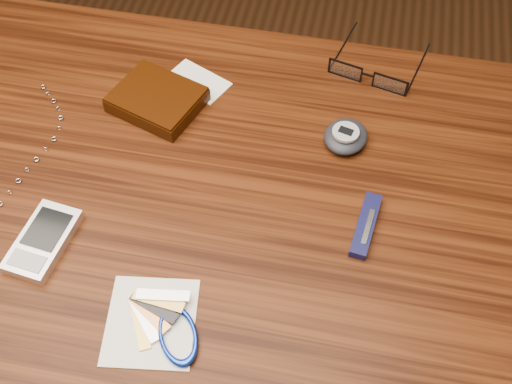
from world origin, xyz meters
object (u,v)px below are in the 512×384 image
(wallet_and_card, at_px, (158,99))
(pda_phone, at_px, (43,241))
(desk, at_px, (195,247))
(eyeglasses, at_px, (369,74))
(pedometer, at_px, (346,136))
(notepad_keys, at_px, (164,326))
(pocket_knife, at_px, (366,225))

(wallet_and_card, bearing_deg, pda_phone, -105.51)
(desk, height_order, wallet_and_card, wallet_and_card)
(eyeglasses, bearing_deg, wallet_and_card, -159.07)
(pedometer, bearing_deg, desk, -141.61)
(desk, xyz_separation_m, notepad_keys, (0.02, -0.17, 0.11))
(desk, distance_m, pocket_knife, 0.25)
(eyeglasses, relative_size, pda_phone, 1.37)
(desk, bearing_deg, pedometer, 38.39)
(wallet_and_card, height_order, pocket_knife, wallet_and_card)
(wallet_and_card, bearing_deg, eyeglasses, 20.93)
(wallet_and_card, distance_m, pda_phone, 0.26)
(pda_phone, bearing_deg, eyeglasses, 45.32)
(pda_phone, height_order, pedometer, pedometer)
(wallet_and_card, bearing_deg, desk, -61.55)
(desk, height_order, pda_phone, pda_phone)
(pda_phone, xyz_separation_m, pedometer, (0.34, 0.24, 0.00))
(eyeglasses, xyz_separation_m, notepad_keys, (-0.18, -0.44, -0.01))
(desk, relative_size, pda_phone, 9.12)
(desk, xyz_separation_m, pda_phone, (-0.16, -0.09, 0.11))
(pocket_knife, bearing_deg, pda_phone, -165.10)
(pda_phone, height_order, pocket_knife, pda_phone)
(pedometer, relative_size, notepad_keys, 0.59)
(pda_phone, relative_size, pedometer, 1.39)
(notepad_keys, xyz_separation_m, pocket_knife, (0.21, 0.18, 0.00))
(desk, height_order, pedometer, pedometer)
(desk, relative_size, pocket_knife, 10.48)
(pedometer, distance_m, notepad_keys, 0.35)
(desk, xyz_separation_m, wallet_and_card, (-0.09, 0.16, 0.11))
(desk, height_order, eyeglasses, eyeglasses)
(wallet_and_card, bearing_deg, pedometer, -3.37)
(desk, xyz_separation_m, pedometer, (0.18, 0.14, 0.11))
(wallet_and_card, distance_m, eyeglasses, 0.31)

